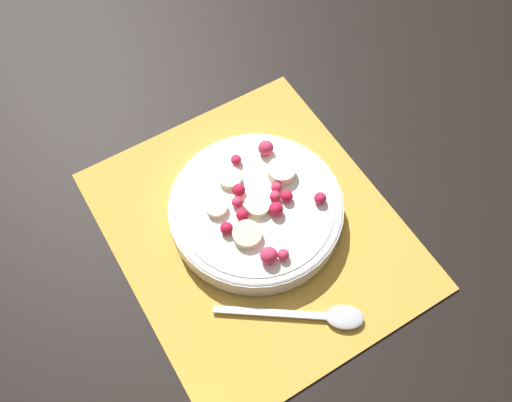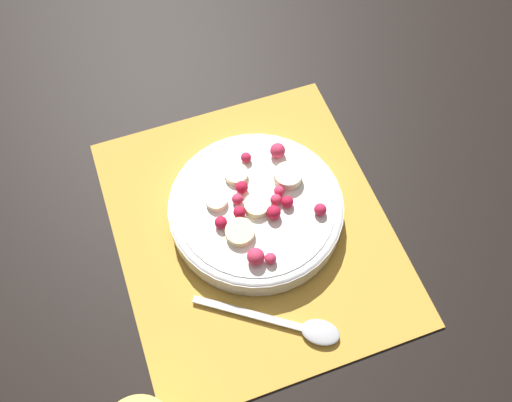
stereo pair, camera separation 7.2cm
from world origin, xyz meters
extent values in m
plane|color=black|center=(0.00, 0.00, 0.00)|extent=(3.00, 3.00, 0.00)
cube|color=gold|center=(0.00, 0.00, 0.00)|extent=(0.41, 0.35, 0.01)
cylinder|color=white|center=(0.01, -0.01, 0.02)|extent=(0.23, 0.23, 0.03)
torus|color=white|center=(0.01, -0.01, 0.03)|extent=(0.23, 0.23, 0.01)
cylinder|color=white|center=(0.01, -0.01, 0.04)|extent=(0.20, 0.20, 0.00)
cylinder|color=beige|center=(-0.02, 0.02, 0.04)|extent=(0.05, 0.05, 0.01)
cylinder|color=beige|center=(0.01, -0.01, 0.04)|extent=(0.05, 0.05, 0.01)
cylinder|color=#F4EAB7|center=(0.04, -0.06, 0.05)|extent=(0.05, 0.05, 0.01)
cylinder|color=#F4EAB7|center=(0.03, 0.04, 0.04)|extent=(0.03, 0.03, 0.01)
cylinder|color=beige|center=(0.06, 0.00, 0.04)|extent=(0.04, 0.04, 0.01)
sphere|color=#D12347|center=(0.08, -0.02, 0.05)|extent=(0.01, 0.01, 0.01)
sphere|color=red|center=(0.00, -0.05, 0.05)|extent=(0.02, 0.02, 0.02)
sphere|color=#D12347|center=(-0.02, -0.08, 0.05)|extent=(0.02, 0.02, 0.02)
sphere|color=red|center=(0.04, 0.00, 0.05)|extent=(0.02, 0.02, 0.02)
sphere|color=#DB3356|center=(0.08, -0.06, 0.05)|extent=(0.02, 0.02, 0.02)
sphere|color=#DB3356|center=(0.01, -0.04, 0.05)|extent=(0.01, 0.01, 0.01)
sphere|color=#DB3356|center=(0.02, -0.04, 0.05)|extent=(0.01, 0.01, 0.01)
sphere|color=red|center=(-0.01, -0.03, 0.05)|extent=(0.02, 0.02, 0.02)
sphere|color=#DB3356|center=(0.03, 0.01, 0.05)|extent=(0.01, 0.01, 0.01)
sphere|color=#DB3356|center=(-0.07, 0.00, 0.05)|extent=(0.01, 0.01, 0.01)
sphere|color=red|center=(0.00, 0.04, 0.05)|extent=(0.02, 0.02, 0.02)
sphere|color=red|center=(0.01, 0.01, 0.05)|extent=(0.02, 0.02, 0.02)
sphere|color=#DB3356|center=(-0.06, 0.02, 0.05)|extent=(0.02, 0.02, 0.02)
cube|color=#B2B2B7|center=(-0.11, 0.04, 0.01)|extent=(0.09, 0.12, 0.00)
ellipsoid|color=#B2B2B7|center=(-0.16, -0.03, 0.01)|extent=(0.05, 0.06, 0.01)
camera|label=1|loc=(-0.29, 0.18, 0.67)|focal=40.00mm
camera|label=2|loc=(-0.32, 0.11, 0.67)|focal=40.00mm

